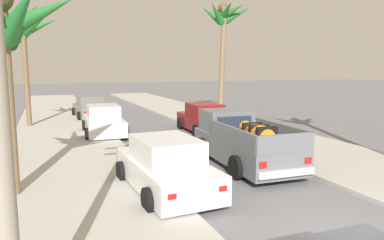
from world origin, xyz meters
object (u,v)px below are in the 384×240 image
Objects in this scene: car_left_mid at (104,121)px; palm_tree_right_fore at (3,25)px; car_right_mid at (204,119)px; pickup_truck at (242,142)px; car_right_near at (90,108)px; car_left_near at (165,167)px; palm_tree_left_mid at (224,22)px; palm_tree_left_fore at (23,31)px.

car_left_mid is 9.63m from palm_tree_right_fore.
palm_tree_right_fore is (-8.67, -7.02, 3.76)m from car_right_mid.
pickup_truck is 8.16m from palm_tree_right_fore.
pickup_truck is at bearing 4.39° from palm_tree_right_fore.
car_left_mid is (-3.73, 7.57, -0.10)m from pickup_truck.
car_right_mid is at bearing -57.28° from car_right_near.
palm_tree_left_mid is (8.82, 13.73, 5.86)m from car_left_near.
palm_tree_right_fore reaches higher than car_left_mid.
palm_tree_left_fore is 0.81× the size of palm_tree_left_mid.
palm_tree_right_fore is at bearing -103.72° from car_right_near.
car_right_mid is (1.39, 6.46, -0.10)m from pickup_truck.
palm_tree_right_fore reaches higher than car_right_near.
car_left_mid is at bearing 167.85° from car_right_mid.
palm_tree_right_fore is at bearing -89.64° from palm_tree_left_fore.
palm_tree_left_mid reaches higher than car_right_mid.
car_left_near is 1.00× the size of car_right_mid.
car_left_mid is at bearing -46.26° from palm_tree_left_fore.
car_left_mid is at bearing 66.38° from palm_tree_right_fore.
car_left_mid is 11.71m from palm_tree_left_mid.
pickup_truck reaches higher than car_right_mid.
palm_tree_left_fore is (-7.36, 11.36, 4.60)m from pickup_truck.
car_left_near and car_right_mid have the same top height.
palm_tree_right_fore is (-3.63, -14.87, 3.76)m from car_right_near.
car_right_mid is 0.79× the size of palm_tree_right_fore.
car_right_mid is at bearing 39.01° from palm_tree_right_fore.
palm_tree_left_mid is at bearing -14.26° from car_right_near.
palm_tree_left_mid reaches higher than pickup_truck.
pickup_truck is at bearing -63.78° from car_left_mid.
car_right_near is at bearing 104.31° from pickup_truck.
car_left_near is 17.34m from palm_tree_left_mid.
car_left_near is 0.79× the size of palm_tree_right_fore.
palm_tree_left_fore is 11.96m from palm_tree_right_fore.
pickup_truck reaches higher than car_left_near.
car_right_mid is (4.83, 8.18, 0.00)m from car_left_near.
car_right_near is 0.68× the size of palm_tree_left_fore.
pickup_truck is 6.61m from car_right_mid.
palm_tree_left_fore is 12.81m from palm_tree_left_mid.
car_left_near and car_right_near have the same top height.
palm_tree_left_mid is at bearing 54.22° from car_right_mid.
palm_tree_left_mid is at bearing 26.01° from car_left_mid.
palm_tree_left_fore is at bearing 133.74° from car_left_mid.
pickup_truck is at bearing -75.69° from car_right_near.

